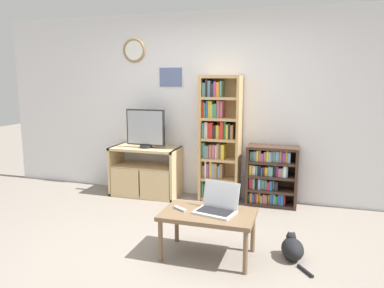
# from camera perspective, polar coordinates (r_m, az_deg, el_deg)

# --- Properties ---
(ground_plane) EXTENTS (18.00, 18.00, 0.00)m
(ground_plane) POSITION_cam_1_polar(r_m,az_deg,el_deg) (3.81, -4.74, -16.43)
(ground_plane) COLOR gray
(wall_back) EXTENTS (6.64, 0.09, 2.60)m
(wall_back) POSITION_cam_1_polar(r_m,az_deg,el_deg) (5.32, 3.04, 5.83)
(wall_back) COLOR silver
(wall_back) RESTS_ON ground_plane
(tv_stand) EXTENTS (0.99, 0.48, 0.71)m
(tv_stand) POSITION_cam_1_polar(r_m,az_deg,el_deg) (5.49, -7.14, -4.17)
(tv_stand) COLOR tan
(tv_stand) RESTS_ON ground_plane
(television) EXTENTS (0.57, 0.18, 0.55)m
(television) POSITION_cam_1_polar(r_m,az_deg,el_deg) (5.35, -7.08, 2.32)
(television) COLOR black
(television) RESTS_ON tv_stand
(bookshelf_tall) EXTENTS (0.55, 0.28, 1.73)m
(bookshelf_tall) POSITION_cam_1_polar(r_m,az_deg,el_deg) (5.18, 4.03, 0.48)
(bookshelf_tall) COLOR tan
(bookshelf_tall) RESTS_ON ground_plane
(bookshelf_short) EXTENTS (0.67, 0.30, 0.80)m
(bookshelf_short) POSITION_cam_1_polar(r_m,az_deg,el_deg) (5.15, 11.85, -4.71)
(bookshelf_short) COLOR #3D281E
(bookshelf_short) RESTS_ON ground_plane
(coffee_table) EXTENTS (0.88, 0.54, 0.44)m
(coffee_table) POSITION_cam_1_polar(r_m,az_deg,el_deg) (3.62, 2.47, -11.15)
(coffee_table) COLOR brown
(coffee_table) RESTS_ON ground_plane
(laptop) EXTENTS (0.43, 0.37, 0.27)m
(laptop) POSITION_cam_1_polar(r_m,az_deg,el_deg) (3.61, 3.90, -9.21)
(laptop) COLOR silver
(laptop) RESTS_ON coffee_table
(remote_near_laptop) EXTENTS (0.16, 0.12, 0.02)m
(remote_near_laptop) POSITION_cam_1_polar(r_m,az_deg,el_deg) (3.66, -1.82, -9.84)
(remote_near_laptop) COLOR #99999E
(remote_near_laptop) RESTS_ON coffee_table
(cat) EXTENTS (0.33, 0.49, 0.24)m
(cat) POSITION_cam_1_polar(r_m,az_deg,el_deg) (3.81, 15.05, -15.08)
(cat) COLOR black
(cat) RESTS_ON ground_plane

